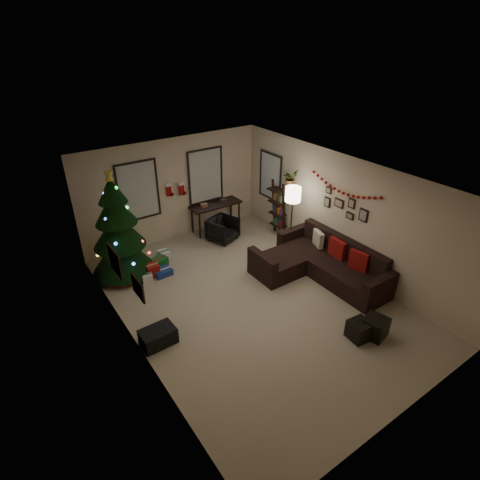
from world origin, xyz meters
name	(u,v)px	position (x,y,z in m)	size (l,w,h in m)	color
floor	(252,300)	(0.00, 0.00, 0.00)	(7.00, 7.00, 0.00)	tan
ceiling	(255,179)	(0.00, 0.00, 2.70)	(7.00, 7.00, 0.00)	white
wall_back	(173,190)	(0.00, 3.50, 1.35)	(5.00, 5.00, 0.00)	beige
wall_front	(412,353)	(0.00, -3.50, 1.35)	(5.00, 5.00, 0.00)	beige
wall_left	(130,288)	(-2.50, 0.00, 1.35)	(7.00, 7.00, 0.00)	beige
wall_right	(342,214)	(2.50, 0.00, 1.35)	(7.00, 7.00, 0.00)	beige
window_back_left	(138,191)	(-0.95, 3.47, 1.55)	(1.05, 0.06, 1.50)	#728CB2
window_back_right	(205,176)	(0.95, 3.47, 1.55)	(1.05, 0.06, 1.50)	#728CB2
window_right_wall	(271,176)	(2.47, 2.55, 1.50)	(0.06, 0.90, 1.30)	#728CB2
christmas_tree	(119,233)	(-1.86, 2.49, 1.07)	(1.39, 1.39, 2.59)	black
presents	(147,269)	(-1.41, 2.23, 0.12)	(1.50, 1.01, 0.30)	silver
sofa	(319,264)	(1.83, -0.10, 0.29)	(1.95, 2.83, 0.89)	black
pillow_red_a	(359,261)	(2.21, -0.87, 0.64)	(0.11, 0.43, 0.43)	maroon
pillow_red_b	(337,249)	(2.21, -0.24, 0.64)	(0.12, 0.45, 0.45)	maroon
pillow_cream	(318,239)	(2.21, 0.36, 0.63)	(0.11, 0.38, 0.38)	beige
ottoman_near	(360,330)	(0.96, -2.04, 0.18)	(0.38, 0.38, 0.36)	black
ottoman_far	(375,327)	(1.24, -2.16, 0.19)	(0.41, 0.41, 0.39)	black
desk	(216,207)	(1.09, 3.22, 0.69)	(1.46, 0.52, 0.79)	black
desk_chair	(223,229)	(0.91, 2.57, 0.32)	(0.63, 0.59, 0.65)	black
bookshelf	(278,210)	(2.30, 1.98, 0.76)	(0.30, 0.47, 1.57)	black
potted_plant	(290,176)	(2.30, 1.59, 1.83)	(0.49, 0.42, 0.54)	#4C4C4C
floor_lamp	(293,199)	(1.95, 1.06, 1.48)	(0.37, 0.37, 1.77)	black
art_map	(115,261)	(-2.48, 0.75, 1.46)	(0.04, 0.60, 0.50)	black
art_abstract	(138,288)	(-2.48, -0.34, 1.55)	(0.04, 0.45, 0.35)	black
gallery	(345,206)	(2.48, -0.07, 1.57)	(0.03, 1.25, 0.54)	black
garland	(344,188)	(2.45, -0.01, 1.98)	(0.08, 1.90, 0.30)	#A5140C
stocking_left	(169,190)	(-0.14, 3.46, 1.41)	(0.20, 0.05, 0.36)	#990F0C
stocking_right	(182,188)	(0.19, 3.39, 1.39)	(0.20, 0.05, 0.36)	#990F0C
storage_bin	(158,336)	(-2.16, -0.05, 0.16)	(0.62, 0.42, 0.31)	black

